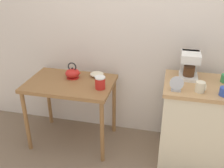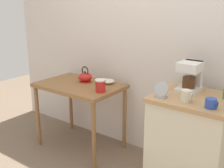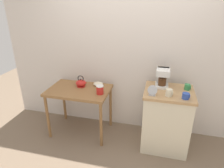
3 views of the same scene
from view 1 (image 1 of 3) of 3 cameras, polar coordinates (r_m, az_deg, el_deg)
name	(u,v)px [view 1 (image 1 of 3)]	position (r m, az deg, el deg)	size (l,w,h in m)	color
ground_plane	(133,150)	(3.06, 4.71, -14.19)	(8.00, 8.00, 0.00)	#7A6651
back_wall	(154,18)	(2.85, 9.28, 14.05)	(4.40, 0.10, 2.80)	silver
wooden_table	(71,90)	(2.88, -9.08, -1.21)	(0.94, 0.63, 0.77)	olive
kitchen_counter	(193,123)	(2.81, 17.41, -8.22)	(0.66, 0.59, 0.90)	beige
bowl_stoneware	(97,74)	(2.92, -3.35, 2.17)	(0.15, 0.15, 0.05)	beige
teakettle	(73,73)	(2.91, -8.61, 2.38)	(0.19, 0.16, 0.18)	red
canister_enamel	(100,83)	(2.63, -2.62, 0.29)	(0.11, 0.11, 0.13)	red
coffee_maker	(190,64)	(2.66, 16.68, 4.26)	(0.18, 0.22, 0.26)	white
mug_small_cream	(200,87)	(2.43, 18.83, -0.61)	(0.09, 0.08, 0.10)	beige
table_clock	(177,85)	(2.38, 13.97, -0.15)	(0.12, 0.06, 0.14)	#B2B5BA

